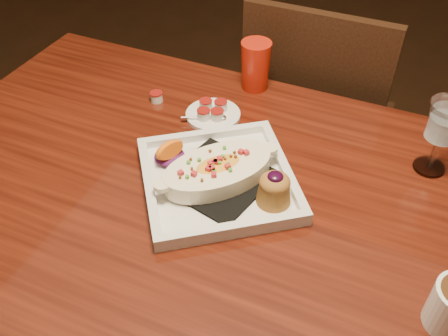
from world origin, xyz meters
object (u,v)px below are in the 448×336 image
at_px(goblet, 444,125).
at_px(saucer, 212,113).
at_px(chair_far, 315,124).
at_px(red_tumbler, 255,66).
at_px(plate, 222,176).
at_px(table, 239,236).

xyz_separation_m(goblet, saucer, (-0.50, -0.02, -0.10)).
distance_m(chair_far, goblet, 0.61).
bearing_deg(saucer, red_tumbler, 73.90).
bearing_deg(red_tumbler, chair_far, 61.27).
distance_m(plate, saucer, 0.24).
bearing_deg(chair_far, table, 90.00).
relative_size(table, goblet, 9.09).
relative_size(table, saucer, 11.49).
bearing_deg(plate, goblet, -5.88).
bearing_deg(red_tumbler, plate, -79.02).
distance_m(goblet, saucer, 0.51).
bearing_deg(table, red_tumbler, 107.47).
distance_m(chair_far, plate, 0.66).
bearing_deg(goblet, plate, -149.28).
height_order(table, plate, plate).
distance_m(saucer, red_tumbler, 0.18).
relative_size(chair_far, goblet, 5.63).
relative_size(chair_far, red_tumbler, 7.34).
relative_size(goblet, red_tumbler, 1.30).
distance_m(plate, red_tumbler, 0.37).
bearing_deg(plate, table, -68.41).
height_order(chair_far, red_tumbler, chair_far).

